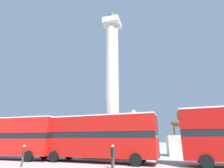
# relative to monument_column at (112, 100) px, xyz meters

# --- Properties ---
(ground_plane) EXTENTS (200.00, 200.00, 0.00)m
(ground_plane) POSITION_rel_monument_column_xyz_m (0.00, 0.00, -7.00)
(ground_plane) COLOR #9E9B93
(monument_column) EXTENTS (5.16, 5.16, 20.58)m
(monument_column) POSITION_rel_monument_column_xyz_m (0.00, 0.00, 0.00)
(monument_column) COLOR beige
(monument_column) RESTS_ON ground_plane
(bus_a) EXTENTS (11.50, 2.77, 4.32)m
(bus_a) POSITION_rel_monument_column_xyz_m (-10.48, -5.25, -4.61)
(bus_a) COLOR red
(bus_a) RESTS_ON ground_plane
(bus_b) EXTENTS (11.34, 3.53, 4.25)m
(bus_b) POSITION_rel_monument_column_xyz_m (0.00, -5.06, -4.65)
(bus_b) COLOR #B7140F
(bus_b) RESTS_ON ground_plane
(equestrian_statue) EXTENTS (3.80, 2.90, 5.74)m
(equestrian_statue) POSITION_rel_monument_column_xyz_m (8.32, 3.76, -5.46)
(equestrian_statue) COLOR beige
(equestrian_statue) RESTS_ON ground_plane
(street_lamp) EXTENTS (0.49, 0.49, 5.13)m
(street_lamp) POSITION_rel_monument_column_xyz_m (3.14, -2.37, -3.77)
(street_lamp) COLOR black
(street_lamp) RESTS_ON ground_plane
(pedestrian_near_lamp) EXTENTS (0.42, 0.43, 1.63)m
(pedestrian_near_lamp) POSITION_rel_monument_column_xyz_m (-4.76, -9.18, -6.11)
(pedestrian_near_lamp) COLOR #4C473D
(pedestrian_near_lamp) RESTS_ON ground_plane
(pedestrian_by_plinth) EXTENTS (0.41, 0.45, 1.67)m
(pedestrian_by_plinth) POSITION_rel_monument_column_xyz_m (2.36, -8.25, -6.08)
(pedestrian_by_plinth) COLOR #4C473D
(pedestrian_by_plinth) RESTS_ON ground_plane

